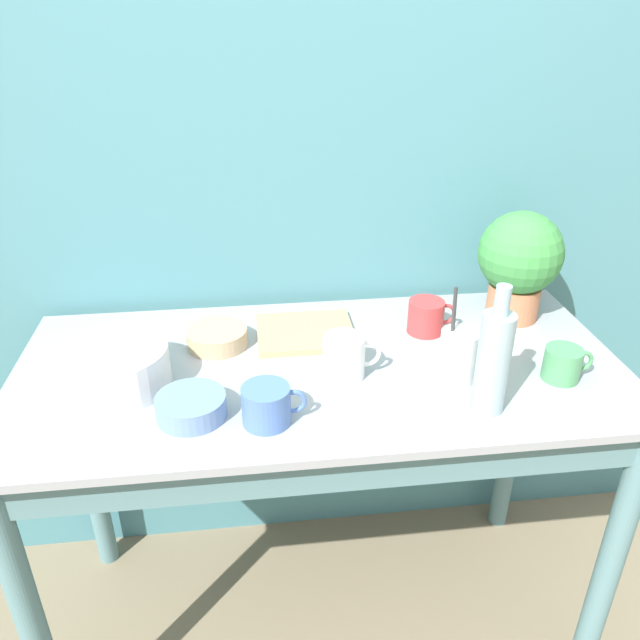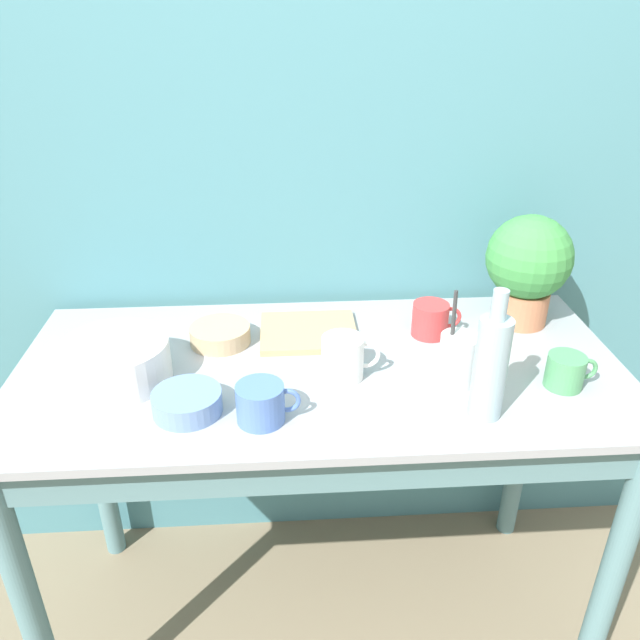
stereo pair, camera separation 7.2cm
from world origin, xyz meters
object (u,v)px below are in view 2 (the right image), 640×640
(utensil_cup, at_px, (458,360))
(tray_board, at_px, (308,332))
(mug_blue, at_px, (261,403))
(bowl_small_blue, at_px, (187,402))
(bowl_wash_large, at_px, (116,361))
(bowl_small_tan, at_px, (220,334))
(bottle_tall, at_px, (491,365))
(mug_white, at_px, (344,358))
(mug_red, at_px, (431,319))
(mug_green, at_px, (566,371))
(potted_plant, at_px, (528,265))

(utensil_cup, height_order, tray_board, utensil_cup)
(mug_blue, bearing_deg, bowl_small_blue, 166.09)
(mug_blue, height_order, utensil_cup, utensil_cup)
(bowl_wash_large, xyz_separation_m, bowl_small_tan, (0.22, 0.16, -0.03))
(bottle_tall, distance_m, mug_blue, 0.47)
(bowl_small_blue, xyz_separation_m, tray_board, (0.27, 0.32, -0.02))
(mug_white, relative_size, mug_red, 1.06)
(bowl_small_tan, relative_size, bowl_small_blue, 1.04)
(bowl_wash_large, xyz_separation_m, bowl_small_blue, (0.17, -0.13, -0.02))
(bottle_tall, height_order, bowl_small_blue, bottle_tall)
(mug_green, relative_size, tray_board, 0.47)
(potted_plant, height_order, tray_board, potted_plant)
(potted_plant, distance_m, mug_green, 0.33)
(mug_red, bearing_deg, mug_blue, -141.76)
(mug_white, xyz_separation_m, mug_red, (0.24, 0.18, -0.01))
(bowl_wash_large, bearing_deg, bottle_tall, -13.02)
(bottle_tall, xyz_separation_m, bowl_small_tan, (-0.57, 0.34, -0.10))
(potted_plant, xyz_separation_m, utensil_cup, (-0.25, -0.28, -0.10))
(bottle_tall, bearing_deg, mug_white, 149.90)
(mug_green, height_order, bowl_small_tan, mug_green)
(mug_blue, distance_m, mug_red, 0.54)
(bowl_small_tan, bearing_deg, tray_board, 6.19)
(bowl_small_blue, xyz_separation_m, utensil_cup, (0.59, 0.07, 0.04))
(mug_white, xyz_separation_m, mug_blue, (-0.18, -0.15, -0.01))
(utensil_cup, bearing_deg, mug_red, 91.79)
(mug_green, relative_size, utensil_cup, 0.52)
(bottle_tall, bearing_deg, bowl_wash_large, 166.98)
(bowl_small_blue, bearing_deg, mug_blue, -13.91)
(potted_plant, relative_size, bowl_wash_large, 1.21)
(mug_blue, bearing_deg, bottle_tall, -1.24)
(potted_plant, bearing_deg, utensil_cup, -131.12)
(bowl_wash_large, height_order, mug_green, bowl_wash_large)
(bowl_wash_large, relative_size, bowl_small_blue, 1.65)
(mug_white, xyz_separation_m, tray_board, (-0.07, 0.20, -0.04))
(bowl_small_tan, distance_m, utensil_cup, 0.59)
(bowl_wash_large, relative_size, tray_board, 0.98)
(tray_board, bearing_deg, utensil_cup, -37.61)
(mug_white, distance_m, bowl_small_tan, 0.34)
(mug_blue, bearing_deg, mug_red, 38.24)
(mug_blue, distance_m, tray_board, 0.37)
(mug_white, height_order, mug_blue, mug_white)
(bowl_wash_large, height_order, mug_red, bowl_wash_large)
(bowl_small_tan, bearing_deg, potted_plant, 4.41)
(bowl_small_tan, height_order, tray_board, bowl_small_tan)
(mug_white, bearing_deg, tray_board, 109.13)
(potted_plant, relative_size, bowl_small_blue, 2.01)
(bottle_tall, bearing_deg, potted_plant, 61.57)
(mug_red, bearing_deg, bottle_tall, -83.90)
(bowl_wash_large, distance_m, mug_white, 0.51)
(bottle_tall, height_order, mug_red, bottle_tall)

